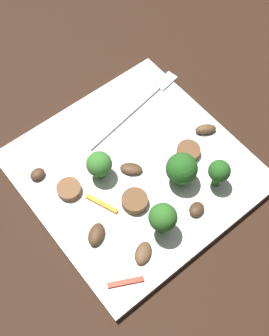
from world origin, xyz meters
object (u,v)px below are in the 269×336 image
object	(u,v)px
broccoli_floret_0	(99,165)
sausage_slice_1	(69,189)
mushroom_3	(37,174)
pepper_strip_1	(102,204)
broccoli_floret_2	(182,169)
fork	(140,104)
sausage_slice_2	(188,151)
broccoli_floret_3	(219,172)
mushroom_1	(143,253)
mushroom_4	(197,209)
mushroom_2	(131,169)
broccoli_floret_1	(163,218)
mushroom_5	(206,129)
sausage_slice_0	(135,201)
pepper_strip_0	(125,282)
plate	(135,170)
mushroom_0	(96,234)

from	to	relation	value
broccoli_floret_0	sausage_slice_1	size ratio (longest dim) A/B	1.42
mushroom_3	pepper_strip_1	xyz separation A→B (m)	(0.04, -0.09, -0.00)
pepper_strip_1	broccoli_floret_2	bearing A→B (deg)	-19.50
fork	sausage_slice_2	xyz separation A→B (m)	(-0.00, -0.11, 0.00)
broccoli_floret_3	mushroom_1	xyz separation A→B (m)	(-0.14, -0.01, -0.03)
fork	mushroom_4	distance (m)	0.18
mushroom_2	mushroom_4	bearing A→B (deg)	-74.11
broccoli_floret_1	mushroom_5	world-z (taller)	broccoli_floret_1
mushroom_1	mushroom_5	distance (m)	0.20
sausage_slice_0	pepper_strip_0	xyz separation A→B (m)	(-0.07, -0.07, -0.00)
broccoli_floret_1	mushroom_1	xyz separation A→B (m)	(-0.04, -0.01, -0.03)
mushroom_3	mushroom_5	distance (m)	0.24
broccoli_floret_2	mushroom_2	xyz separation A→B (m)	(-0.04, 0.05, -0.03)
plate	sausage_slice_2	bearing A→B (deg)	-21.73
broccoli_floret_3	mushroom_4	size ratio (longest dim) A/B	2.20
broccoli_floret_3	mushroom_1	size ratio (longest dim) A/B	1.59
mushroom_3	mushroom_4	xyz separation A→B (m)	(0.13, -0.17, -0.00)
sausage_slice_2	mushroom_0	bearing A→B (deg)	-174.13
sausage_slice_0	mushroom_4	bearing A→B (deg)	-46.53
mushroom_4	broccoli_floret_1	bearing A→B (deg)	170.48
sausage_slice_0	mushroom_5	size ratio (longest dim) A/B	1.15
sausage_slice_1	mushroom_2	xyz separation A→B (m)	(0.08, -0.03, -0.00)
sausage_slice_0	pepper_strip_1	xyz separation A→B (m)	(-0.03, 0.03, -0.00)
pepper_strip_0	sausage_slice_2	bearing A→B (deg)	25.78
mushroom_2	pepper_strip_1	size ratio (longest dim) A/B	0.66
mushroom_1	broccoli_floret_2	bearing A→B (deg)	25.19
sausage_slice_0	mushroom_2	size ratio (longest dim) A/B	1.13
sausage_slice_1	pepper_strip_0	world-z (taller)	sausage_slice_1
sausage_slice_2	mushroom_3	world-z (taller)	same
sausage_slice_0	sausage_slice_1	bearing A→B (deg)	129.63
mushroom_4	pepper_strip_0	bearing A→B (deg)	-173.11
broccoli_floret_2	mushroom_2	world-z (taller)	broccoli_floret_2
sausage_slice_0	mushroom_4	xyz separation A→B (m)	(0.05, -0.06, -0.00)
broccoli_floret_2	mushroom_4	size ratio (longest dim) A/B	2.37
broccoli_floret_1	mushroom_0	xyz separation A→B (m)	(-0.07, 0.04, -0.03)
plate	sausage_slice_0	distance (m)	0.05
mushroom_0	mushroom_2	xyz separation A→B (m)	(0.09, 0.05, -0.00)
sausage_slice_2	plate	bearing A→B (deg)	158.27
broccoli_floret_0	pepper_strip_1	world-z (taller)	broccoli_floret_0
mushroom_2	mushroom_4	size ratio (longest dim) A/B	1.39
mushroom_4	broccoli_floret_0	bearing A→B (deg)	118.25
mushroom_4	sausage_slice_0	bearing A→B (deg)	133.47
broccoli_floret_0	broccoli_floret_2	world-z (taller)	broccoli_floret_2
broccoli_floret_2	mushroom_1	world-z (taller)	broccoli_floret_2
mushroom_1	broccoli_floret_1	bearing A→B (deg)	15.15
fork	sausage_slice_1	size ratio (longest dim) A/B	5.66
broccoli_floret_0	sausage_slice_2	size ratio (longest dim) A/B	1.41
plate	mushroom_1	distance (m)	0.12
sausage_slice_1	mushroom_4	distance (m)	0.17
mushroom_3	broccoli_floret_2	bearing A→B (deg)	-40.59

